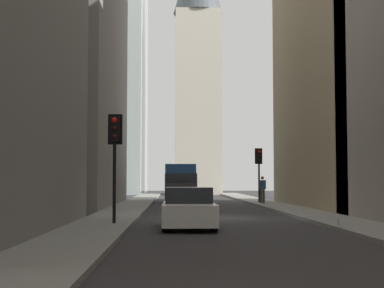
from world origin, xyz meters
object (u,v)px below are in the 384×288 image
(sedan_white, at_px, (189,209))
(pedestrian, at_px, (262,188))
(discarded_bottle, at_px, (338,222))
(traffic_light_midblock, at_px, (259,162))
(traffic_light_foreground, at_px, (115,142))
(delivery_truck, at_px, (180,183))

(sedan_white, relative_size, pedestrian, 2.40)
(pedestrian, relative_size, discarded_bottle, 6.63)
(traffic_light_midblock, xyz_separation_m, discarded_bottle, (-21.19, 0.40, -2.65))
(sedan_white, height_order, discarded_bottle, sedan_white)
(traffic_light_midblock, relative_size, discarded_bottle, 13.94)
(discarded_bottle, bearing_deg, traffic_light_foreground, 80.51)
(traffic_light_foreground, distance_m, pedestrian, 19.99)
(pedestrian, height_order, discarded_bottle, pedestrian)
(sedan_white, relative_size, discarded_bottle, 15.93)
(pedestrian, bearing_deg, delivery_truck, 48.87)
(sedan_white, bearing_deg, discarded_bottle, -96.57)
(delivery_truck, distance_m, traffic_light_foreground, 23.13)
(traffic_light_foreground, bearing_deg, traffic_light_midblock, -22.11)
(delivery_truck, bearing_deg, traffic_light_midblock, -119.02)
(delivery_truck, xyz_separation_m, sedan_white, (-23.63, -0.00, -0.80))
(delivery_truck, height_order, traffic_light_midblock, traffic_light_midblock)
(sedan_white, bearing_deg, delivery_truck, 0.00)
(delivery_truck, bearing_deg, traffic_light_foreground, 173.44)
(delivery_truck, relative_size, sedan_white, 1.50)
(traffic_light_midblock, bearing_deg, delivery_truck, 60.98)
(delivery_truck, relative_size, discarded_bottle, 23.93)
(traffic_light_foreground, relative_size, traffic_light_midblock, 1.04)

